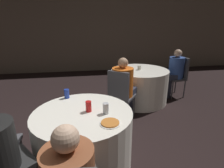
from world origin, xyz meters
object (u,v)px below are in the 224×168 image
at_px(person_orange_shirt, 124,87).
at_px(chair_far_southwest, 120,92).
at_px(table_far, 139,85).
at_px(chair_far_east, 179,73).
at_px(person_black_shirt, 5,162).
at_px(person_blue_shirt, 173,73).
at_px(soda_can_red, 89,106).
at_px(table_near, 84,140).
at_px(soda_can_silver, 106,108).
at_px(soda_can_blue, 67,94).
at_px(pizza_plate_near, 110,123).

bearing_deg(person_orange_shirt, chair_far_southwest, -90.00).
bearing_deg(table_far, chair_far_east, 7.89).
relative_size(chair_far_east, person_black_shirt, 0.83).
bearing_deg(person_blue_shirt, person_orange_shirt, 112.87).
bearing_deg(chair_far_east, soda_can_red, 123.18).
xyz_separation_m(person_blue_shirt, person_orange_shirt, (-1.40, -0.84, 0.01)).
relative_size(table_far, chair_far_east, 1.33).
bearing_deg(table_near, soda_can_silver, -15.98).
bearing_deg(table_near, table_far, 55.03).
relative_size(person_blue_shirt, soda_can_silver, 9.40).
height_order(person_black_shirt, soda_can_red, person_black_shirt).
height_order(person_orange_shirt, soda_can_blue, person_orange_shirt).
relative_size(person_blue_shirt, person_orange_shirt, 0.99).
bearing_deg(person_black_shirt, person_blue_shirt, 92.70).
xyz_separation_m(table_near, chair_far_east, (2.31, 1.96, 0.20)).
xyz_separation_m(chair_far_east, soda_can_blue, (-2.51, -1.51, 0.23)).
distance_m(chair_far_east, soda_can_blue, 2.94).
bearing_deg(soda_can_silver, person_black_shirt, -153.90).
distance_m(person_blue_shirt, pizza_plate_near, 2.91).
relative_size(chair_far_east, soda_can_blue, 7.81).
distance_m(table_far, soda_can_silver, 2.18).
bearing_deg(person_orange_shirt, person_black_shirt, -94.11).
height_order(chair_far_east, person_orange_shirt, person_orange_shirt).
distance_m(person_black_shirt, soda_can_blue, 1.07).
height_order(table_near, pizza_plate_near, pizza_plate_near).
height_order(pizza_plate_near, soda_can_silver, soda_can_silver).
relative_size(person_black_shirt, soda_can_blue, 9.41).
distance_m(person_blue_shirt, soda_can_silver, 2.76).
xyz_separation_m(table_near, table_far, (1.27, 1.81, 0.00)).
bearing_deg(person_black_shirt, chair_far_east, 91.34).
height_order(table_near, soda_can_blue, soda_can_blue).
distance_m(chair_far_southwest, soda_can_silver, 1.14).
xyz_separation_m(soda_can_silver, soda_can_blue, (-0.46, 0.52, 0.00)).
xyz_separation_m(table_near, soda_can_silver, (0.26, -0.07, 0.43)).
xyz_separation_m(pizza_plate_near, soda_can_blue, (-0.47, 0.74, 0.05)).
bearing_deg(soda_can_blue, chair_far_southwest, 31.80).
bearing_deg(person_blue_shirt, pizza_plate_near, 132.04).
bearing_deg(table_near, person_black_shirt, -141.41).
distance_m(chair_far_east, soda_can_silver, 2.89).
xyz_separation_m(table_near, person_orange_shirt, (0.74, 1.10, 0.23)).
height_order(table_far, soda_can_silver, soda_can_silver).
bearing_deg(soda_can_red, soda_can_silver, -23.44).
xyz_separation_m(soda_can_blue, soda_can_red, (0.27, -0.44, 0.00)).
height_order(table_near, person_orange_shirt, person_orange_shirt).
bearing_deg(pizza_plate_near, soda_can_red, 123.53).
xyz_separation_m(table_near, chair_far_southwest, (0.64, 0.97, 0.20)).
relative_size(chair_far_southwest, pizza_plate_near, 4.46).
xyz_separation_m(person_orange_shirt, soda_can_red, (-0.67, -1.09, 0.20)).
height_order(person_orange_shirt, pizza_plate_near, person_orange_shirt).
xyz_separation_m(person_blue_shirt, person_black_shirt, (-2.79, -2.45, 0.01)).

